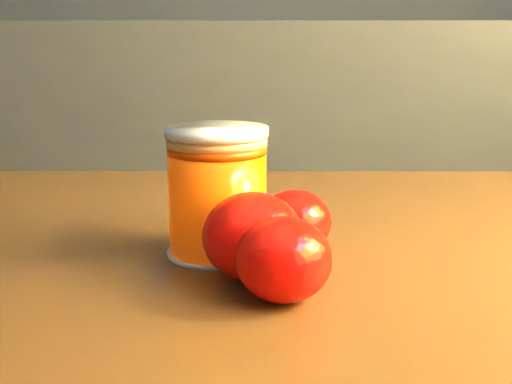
# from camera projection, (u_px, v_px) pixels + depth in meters

# --- Properties ---
(kitchen_counter) EXTENTS (3.15, 0.60, 0.90)m
(kitchen_counter) POSITION_uv_depth(u_px,v_px,m) (36.00, 181.00, 2.05)
(kitchen_counter) COLOR #4A4A4F
(kitchen_counter) RESTS_ON ground
(table) EXTENTS (1.06, 0.83, 0.71)m
(table) POSITION_uv_depth(u_px,v_px,m) (359.00, 353.00, 0.61)
(table) COLOR #5C3617
(table) RESTS_ON ground
(juice_glass) EXTENTS (0.08, 0.08, 0.10)m
(juice_glass) POSITION_uv_depth(u_px,v_px,m) (218.00, 193.00, 0.58)
(juice_glass) COLOR #FF4B05
(juice_glass) RESTS_ON table
(orange_front) EXTENTS (0.10, 0.10, 0.07)m
(orange_front) POSITION_uv_depth(u_px,v_px,m) (253.00, 237.00, 0.52)
(orange_front) COLOR #FF1005
(orange_front) RESTS_ON table
(orange_back) EXTENTS (0.08, 0.08, 0.05)m
(orange_back) POSITION_uv_depth(u_px,v_px,m) (295.00, 222.00, 0.59)
(orange_back) COLOR #FF1005
(orange_back) RESTS_ON table
(orange_extra) EXTENTS (0.08, 0.08, 0.06)m
(orange_extra) POSITION_uv_depth(u_px,v_px,m) (284.00, 259.00, 0.48)
(orange_extra) COLOR #FF1005
(orange_extra) RESTS_ON table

